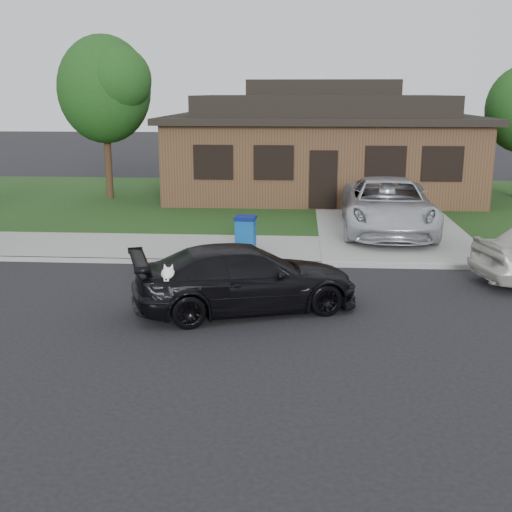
{
  "coord_description": "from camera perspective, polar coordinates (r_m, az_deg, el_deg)",
  "views": [
    {
      "loc": [
        3.17,
        -12.27,
        4.29
      ],
      "look_at": [
        2.31,
        0.17,
        1.1
      ],
      "focal_mm": 45.0,
      "sensor_mm": 36.0,
      "label": 1
    }
  ],
  "objects": [
    {
      "name": "tree_0",
      "position": [
        26.24,
        -13.07,
        14.39
      ],
      "size": [
        3.78,
        3.6,
        6.34
      ],
      "color": "#332114",
      "rests_on": "ground"
    },
    {
      "name": "ground",
      "position": [
        13.38,
        -9.99,
        -4.58
      ],
      "size": [
        120.0,
        120.0,
        0.0
      ],
      "primitive_type": "plane",
      "color": "black",
      "rests_on": "ground"
    },
    {
      "name": "sedan",
      "position": [
        12.9,
        -0.95,
        -1.99
      ],
      "size": [
        4.9,
        3.23,
        1.32
      ],
      "rotation": [
        0.0,
        0.0,
        1.9
      ],
      "color": "black",
      "rests_on": "ground"
    },
    {
      "name": "driveway",
      "position": [
        22.84,
        11.03,
        3.43
      ],
      "size": [
        4.5,
        13.0,
        0.14
      ],
      "primitive_type": "cube",
      "color": "gray",
      "rests_on": "ground"
    },
    {
      "name": "house",
      "position": [
        27.36,
        5.77,
        9.75
      ],
      "size": [
        12.6,
        8.6,
        4.65
      ],
      "color": "#422B1C",
      "rests_on": "ground"
    },
    {
      "name": "lawn",
      "position": [
        25.81,
        -3.16,
        4.9
      ],
      "size": [
        60.0,
        13.0,
        0.13
      ],
      "primitive_type": "cube",
      "color": "#193814",
      "rests_on": "ground"
    },
    {
      "name": "recycling_bin",
      "position": [
        17.43,
        -0.94,
        2.08
      ],
      "size": [
        0.6,
        0.62,
        0.93
      ],
      "rotation": [
        0.0,
        0.0,
        -0.07
      ],
      "color": "#0C468D",
      "rests_on": "sidewalk"
    },
    {
      "name": "minivan",
      "position": [
        20.02,
        11.64,
        4.42
      ],
      "size": [
        2.94,
        5.91,
        1.61
      ],
      "primitive_type": "imported",
      "rotation": [
        0.0,
        0.0,
        -0.05
      ],
      "color": "silver",
      "rests_on": "driveway"
    },
    {
      "name": "curb",
      "position": [
        16.63,
        -7.15,
        -0.51
      ],
      "size": [
        60.0,
        0.12,
        0.12
      ],
      "primitive_type": "cube",
      "color": "gray",
      "rests_on": "ground"
    },
    {
      "name": "sidewalk",
      "position": [
        18.06,
        -6.26,
        0.71
      ],
      "size": [
        60.0,
        3.0,
        0.12
      ],
      "primitive_type": "cube",
      "color": "gray",
      "rests_on": "ground"
    }
  ]
}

